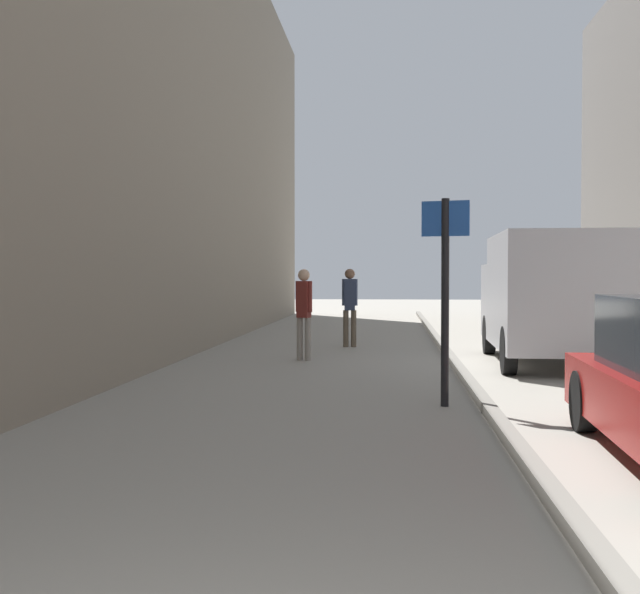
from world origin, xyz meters
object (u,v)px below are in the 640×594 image
pedestrian_mid_block (304,308)px  pedestrian_main_foreground (350,302)px  delivery_van (549,295)px  street_sign_post (445,283)px

pedestrian_mid_block → pedestrian_main_foreground: bearing=97.9°
pedestrian_main_foreground → delivery_van: delivery_van is taller
pedestrian_mid_block → delivery_van: 4.58m
pedestrian_mid_block → delivery_van: delivery_van is taller
delivery_van → street_sign_post: (-2.23, -5.00, 0.27)m
pedestrian_mid_block → delivery_van: size_ratio=0.34×
pedestrian_mid_block → delivery_van: bearing=19.1°
pedestrian_mid_block → street_sign_post: street_sign_post is taller
pedestrian_main_foreground → delivery_van: (3.83, -3.19, 0.24)m
delivery_van → street_sign_post: 5.49m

